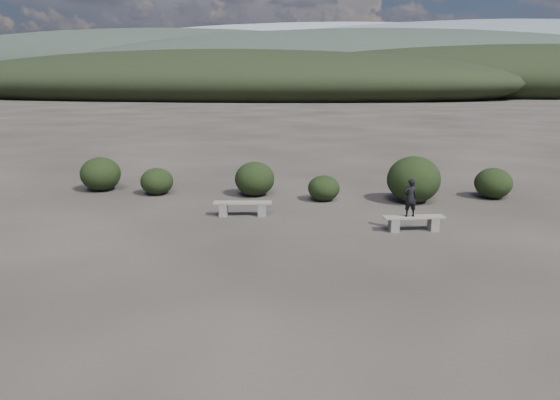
# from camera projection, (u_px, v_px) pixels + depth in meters

# --- Properties ---
(ground) EXTENTS (1200.00, 1200.00, 0.00)m
(ground) POSITION_uv_depth(u_px,v_px,m) (244.00, 296.00, 10.50)
(ground) COLOR #2A2521
(ground) RESTS_ON ground
(bench_left) EXTENTS (1.78, 0.61, 0.44)m
(bench_left) POSITION_uv_depth(u_px,v_px,m) (243.00, 207.00, 16.37)
(bench_left) COLOR #65625E
(bench_left) RESTS_ON ground
(bench_right) EXTENTS (1.70, 0.73, 0.42)m
(bench_right) POSITION_uv_depth(u_px,v_px,m) (414.00, 222.00, 14.78)
(bench_right) COLOR #65625E
(bench_right) RESTS_ON ground
(seated_person) EXTENTS (0.44, 0.35, 1.04)m
(seated_person) POSITION_uv_depth(u_px,v_px,m) (410.00, 198.00, 14.62)
(seated_person) COLOR black
(seated_person) RESTS_ON bench_right
(shrub_a) EXTENTS (1.15, 1.15, 0.94)m
(shrub_a) POSITION_uv_depth(u_px,v_px,m) (157.00, 181.00, 19.28)
(shrub_a) COLOR black
(shrub_a) RESTS_ON ground
(shrub_b) EXTENTS (1.39, 1.39, 1.20)m
(shrub_b) POSITION_uv_depth(u_px,v_px,m) (255.00, 179.00, 19.07)
(shrub_b) COLOR black
(shrub_b) RESTS_ON ground
(shrub_c) EXTENTS (1.07, 1.07, 0.86)m
(shrub_c) POSITION_uv_depth(u_px,v_px,m) (324.00, 188.00, 18.34)
(shrub_c) COLOR black
(shrub_c) RESTS_ON ground
(shrub_d) EXTENTS (1.76, 1.76, 1.54)m
(shrub_d) POSITION_uv_depth(u_px,v_px,m) (414.00, 179.00, 18.05)
(shrub_d) COLOR black
(shrub_d) RESTS_ON ground
(shrub_e) EXTENTS (1.26, 1.26, 1.05)m
(shrub_e) POSITION_uv_depth(u_px,v_px,m) (493.00, 183.00, 18.68)
(shrub_e) COLOR black
(shrub_e) RESTS_ON ground
(shrub_f) EXTENTS (1.45, 1.45, 1.23)m
(shrub_f) POSITION_uv_depth(u_px,v_px,m) (101.00, 174.00, 19.92)
(shrub_f) COLOR black
(shrub_f) RESTS_ON ground
(mountain_ridges) EXTENTS (500.00, 400.00, 56.00)m
(mountain_ridges) POSITION_uv_depth(u_px,v_px,m) (346.00, 64.00, 336.13)
(mountain_ridges) COLOR black
(mountain_ridges) RESTS_ON ground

